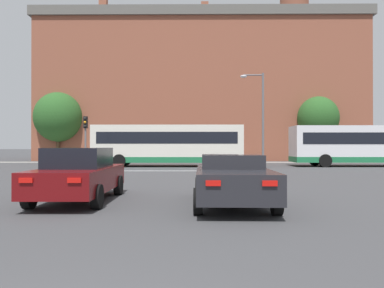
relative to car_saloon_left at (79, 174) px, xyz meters
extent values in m
cube|color=silver|center=(2.23, 13.47, -0.78)|extent=(9.76, 0.30, 0.01)
cube|color=gray|center=(2.23, 26.38, -0.78)|extent=(70.84, 2.50, 0.01)
cube|color=brown|center=(4.07, 36.02, 7.09)|extent=(36.77, 13.69, 15.77)
cube|color=#5B5954|center=(4.07, 36.02, 15.50)|extent=(37.50, 14.24, 1.05)
cube|color=brown|center=(-7.61, 33.58, 17.41)|extent=(0.90, 0.90, 2.76)
cube|color=brown|center=(4.59, 35.65, 17.41)|extent=(0.90, 0.90, 2.76)
cube|color=brown|center=(15.95, 35.98, 17.41)|extent=(0.90, 0.90, 2.76)
cylinder|color=brown|center=(15.86, 36.02, 17.68)|extent=(3.52, 3.52, 3.30)
cube|color=#600C0F|center=(0.00, 0.01, -0.13)|extent=(1.88, 4.61, 0.67)
cube|color=black|center=(0.00, -0.03, 0.49)|extent=(1.59, 2.08, 0.58)
cylinder|color=black|center=(-0.89, 1.42, -0.47)|extent=(0.23, 0.64, 0.64)
cylinder|color=black|center=(0.85, 1.44, -0.47)|extent=(0.23, 0.64, 0.64)
cylinder|color=black|center=(-0.85, -1.42, -0.47)|extent=(0.23, 0.64, 0.64)
cylinder|color=black|center=(0.89, -1.40, -0.47)|extent=(0.23, 0.64, 0.64)
cube|color=red|center=(-0.53, -2.31, 0.04)|extent=(0.32, 0.05, 0.12)
cube|color=red|center=(0.59, -2.29, 0.04)|extent=(0.32, 0.05, 0.12)
cube|color=#232328|center=(4.42, -0.74, -0.12)|extent=(1.99, 4.70, 0.69)
cube|color=#232328|center=(4.43, -0.62, 0.41)|extent=(1.67, 1.43, 0.37)
cylinder|color=black|center=(3.53, 0.73, -0.47)|extent=(0.23, 0.64, 0.64)
cylinder|color=black|center=(5.37, 0.70, -0.47)|extent=(0.23, 0.64, 0.64)
cylinder|color=black|center=(3.48, -2.17, -0.47)|extent=(0.23, 0.64, 0.64)
cylinder|color=black|center=(5.32, -2.20, -0.47)|extent=(0.23, 0.64, 0.64)
cube|color=red|center=(3.79, -3.09, 0.05)|extent=(0.32, 0.06, 0.12)
cube|color=red|center=(4.98, -3.10, 0.05)|extent=(0.32, 0.06, 0.12)
cube|color=silver|center=(1.24, 18.73, 1.02)|extent=(11.73, 2.60, 2.91)
cube|color=#1E7042|center=(1.24, 18.73, -0.22)|extent=(11.75, 2.62, 0.44)
cube|color=black|center=(1.24, 18.73, 1.47)|extent=(10.80, 2.63, 0.90)
cylinder|color=black|center=(4.88, 19.98, -0.29)|extent=(1.00, 0.28, 1.00)
cylinder|color=black|center=(4.88, 17.48, -0.29)|extent=(1.00, 0.28, 1.00)
cylinder|color=black|center=(-2.40, 19.98, -0.29)|extent=(1.00, 0.28, 1.00)
cylinder|color=black|center=(-2.40, 17.48, -0.29)|extent=(1.00, 0.28, 1.00)
cube|color=silver|center=(16.92, 19.02, 1.00)|extent=(11.43, 2.59, 2.87)
cube|color=#1E7042|center=(16.92, 19.02, -0.22)|extent=(11.45, 2.61, 0.44)
cube|color=black|center=(16.92, 19.02, 1.43)|extent=(10.52, 2.62, 0.90)
cylinder|color=black|center=(13.38, 20.26, -0.29)|extent=(1.00, 0.28, 1.00)
cylinder|color=black|center=(13.38, 17.77, -0.29)|extent=(1.00, 0.28, 1.00)
cylinder|color=slate|center=(-3.68, 25.44, 0.64)|extent=(0.12, 0.12, 2.85)
cube|color=black|center=(-3.68, 25.44, 2.47)|extent=(0.26, 0.20, 0.80)
sphere|color=black|center=(-3.68, 25.31, 2.72)|extent=(0.17, 0.17, 0.17)
sphere|color=black|center=(-3.68, 25.31, 2.47)|extent=(0.17, 0.17, 0.17)
sphere|color=#1ED14C|center=(-3.68, 25.31, 2.21)|extent=(0.17, 0.17, 0.17)
cylinder|color=slate|center=(-3.99, 14.11, 0.62)|extent=(0.12, 0.12, 2.83)
cube|color=black|center=(-3.99, 14.11, 2.44)|extent=(0.26, 0.20, 0.80)
sphere|color=black|center=(-3.99, 13.98, 2.69)|extent=(0.17, 0.17, 0.17)
sphere|color=orange|center=(-3.99, 13.98, 2.44)|extent=(0.17, 0.17, 0.17)
sphere|color=black|center=(-3.99, 13.98, 2.18)|extent=(0.17, 0.17, 0.17)
cylinder|color=slate|center=(8.51, 17.16, 2.77)|extent=(0.16, 0.16, 7.12)
cylinder|color=slate|center=(7.78, 17.16, 6.19)|extent=(1.47, 0.10, 0.10)
ellipsoid|color=#B2B2B7|center=(7.04, 17.16, 6.09)|extent=(0.50, 0.36, 0.22)
cylinder|color=black|center=(-4.73, 27.02, -0.40)|extent=(0.13, 0.13, 0.77)
cylinder|color=black|center=(-4.57, 26.96, -0.40)|extent=(0.13, 0.13, 0.77)
cube|color=olive|center=(-4.65, 26.99, 0.28)|extent=(0.45, 0.34, 0.61)
sphere|color=tan|center=(-4.65, 26.99, 0.70)|extent=(0.23, 0.23, 0.23)
cylinder|color=#333851|center=(3.96, 25.94, -0.37)|extent=(0.13, 0.13, 0.84)
cylinder|color=#333851|center=(3.85, 25.81, -0.37)|extent=(0.13, 0.13, 0.84)
cube|color=tan|center=(3.91, 25.88, 0.39)|extent=(0.43, 0.45, 0.67)
sphere|color=tan|center=(3.91, 25.88, 0.85)|extent=(0.25, 0.25, 0.25)
cylinder|color=#4C3823|center=(16.38, 28.56, 0.61)|extent=(0.36, 0.36, 2.79)
ellipsoid|color=#285623|center=(16.38, 28.56, 3.83)|extent=(4.29, 4.29, 4.51)
cylinder|color=#4C3823|center=(-11.29, 28.88, 0.51)|extent=(0.36, 0.36, 2.59)
ellipsoid|color=#285623|center=(-11.29, 28.88, 3.95)|extent=(5.05, 5.05, 5.30)
camera|label=1|loc=(3.42, -10.98, 0.83)|focal=35.00mm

